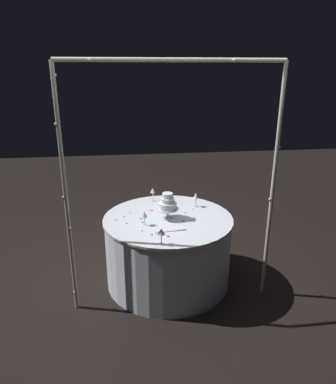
# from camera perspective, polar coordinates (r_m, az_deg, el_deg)

# --- Properties ---
(ground_plane) EXTENTS (12.00, 12.00, 0.00)m
(ground_plane) POSITION_cam_1_polar(r_m,az_deg,el_deg) (3.91, 0.00, -14.22)
(ground_plane) COLOR black
(decorative_arch) EXTENTS (1.92, 0.06, 2.26)m
(decorative_arch) POSITION_cam_1_polar(r_m,az_deg,el_deg) (2.99, 0.84, 5.60)
(decorative_arch) COLOR #B7B29E
(decorative_arch) RESTS_ON ground
(main_table) EXTENTS (1.33, 1.33, 0.74)m
(main_table) POSITION_cam_1_polar(r_m,az_deg,el_deg) (3.72, 0.00, -9.45)
(main_table) COLOR silver
(main_table) RESTS_ON ground
(tiered_cake) EXTENTS (0.22, 0.22, 0.27)m
(tiered_cake) POSITION_cam_1_polar(r_m,az_deg,el_deg) (3.47, -0.07, -1.96)
(tiered_cake) COLOR silver
(tiered_cake) RESTS_ON main_table
(wine_glass_0) EXTENTS (0.06, 0.06, 0.15)m
(wine_glass_0) POSITION_cam_1_polar(r_m,az_deg,el_deg) (3.35, -3.92, -3.80)
(wine_glass_0) COLOR silver
(wine_glass_0) RESTS_ON main_table
(wine_glass_1) EXTENTS (0.06, 0.06, 0.16)m
(wine_glass_1) POSITION_cam_1_polar(r_m,az_deg,el_deg) (3.80, 4.60, -0.73)
(wine_glass_1) COLOR silver
(wine_glass_1) RESTS_ON main_table
(wine_glass_2) EXTENTS (0.06, 0.06, 0.15)m
(wine_glass_2) POSITION_cam_1_polar(r_m,az_deg,el_deg) (2.98, -1.11, -6.65)
(wine_glass_2) COLOR silver
(wine_glass_2) RESTS_ON main_table
(wine_glass_3) EXTENTS (0.06, 0.06, 0.16)m
(wine_glass_3) POSITION_cam_1_polar(r_m,az_deg,el_deg) (3.95, -2.50, 0.13)
(wine_glass_3) COLOR silver
(wine_glass_3) RESTS_ON main_table
(cake_knife) EXTENTS (0.30, 0.05, 0.01)m
(cake_knife) POSITION_cam_1_polar(r_m,az_deg,el_deg) (3.26, 0.72, -6.38)
(cake_knife) COLOR silver
(cake_knife) RESTS_ON main_table
(rose_petal_0) EXTENTS (0.04, 0.03, 0.00)m
(rose_petal_0) POSITION_cam_1_polar(r_m,az_deg,el_deg) (3.48, 2.50, -4.75)
(rose_petal_0) COLOR #C61951
(rose_petal_0) RESTS_ON main_table
(rose_petal_1) EXTENTS (0.03, 0.03, 0.00)m
(rose_petal_1) POSITION_cam_1_polar(r_m,az_deg,el_deg) (3.54, -4.53, -4.34)
(rose_petal_1) COLOR #C61951
(rose_petal_1) RESTS_ON main_table
(rose_petal_2) EXTENTS (0.03, 0.03, 0.00)m
(rose_petal_2) POSITION_cam_1_polar(r_m,az_deg,el_deg) (3.67, 2.91, -3.39)
(rose_petal_2) COLOR #C61951
(rose_petal_2) RESTS_ON main_table
(rose_petal_3) EXTENTS (0.03, 0.03, 0.00)m
(rose_petal_3) POSITION_cam_1_polar(r_m,az_deg,el_deg) (3.20, -2.69, -7.03)
(rose_petal_3) COLOR #C61951
(rose_petal_3) RESTS_ON main_table
(rose_petal_4) EXTENTS (0.03, 0.03, 0.00)m
(rose_petal_4) POSITION_cam_1_polar(r_m,az_deg,el_deg) (3.79, 1.73, -2.62)
(rose_petal_4) COLOR #C61951
(rose_petal_4) RESTS_ON main_table
(rose_petal_5) EXTENTS (0.03, 0.02, 0.00)m
(rose_petal_5) POSITION_cam_1_polar(r_m,az_deg,el_deg) (3.47, 4.21, -4.82)
(rose_petal_5) COLOR #C61951
(rose_petal_5) RESTS_ON main_table
(rose_petal_6) EXTENTS (0.03, 0.03, 0.00)m
(rose_petal_6) POSITION_cam_1_polar(r_m,az_deg,el_deg) (3.59, -7.23, -4.10)
(rose_petal_6) COLOR #C61951
(rose_petal_6) RESTS_ON main_table
(rose_petal_7) EXTENTS (0.03, 0.02, 0.00)m
(rose_petal_7) POSITION_cam_1_polar(r_m,az_deg,el_deg) (3.69, -6.28, -3.40)
(rose_petal_7) COLOR #C61951
(rose_petal_7) RESTS_ON main_table
(rose_petal_8) EXTENTS (0.04, 0.04, 0.00)m
(rose_petal_8) POSITION_cam_1_polar(r_m,az_deg,el_deg) (3.77, 1.19, -2.76)
(rose_petal_8) COLOR #C61951
(rose_petal_8) RESTS_ON main_table
(rose_petal_9) EXTENTS (0.03, 0.03, 0.00)m
(rose_petal_9) POSITION_cam_1_polar(r_m,az_deg,el_deg) (3.52, -8.55, -4.64)
(rose_petal_9) COLOR #C61951
(rose_petal_9) RESTS_ON main_table
(rose_petal_10) EXTENTS (0.03, 0.03, 0.00)m
(rose_petal_10) POSITION_cam_1_polar(r_m,az_deg,el_deg) (3.44, -6.81, -5.14)
(rose_petal_10) COLOR #C61951
(rose_petal_10) RESTS_ON main_table
(rose_petal_11) EXTENTS (0.02, 0.03, 0.00)m
(rose_petal_11) POSITION_cam_1_polar(r_m,az_deg,el_deg) (3.76, 4.17, -2.85)
(rose_petal_11) COLOR #C61951
(rose_petal_11) RESTS_ON main_table
(rose_petal_12) EXTENTS (0.03, 0.03, 0.00)m
(rose_petal_12) POSITION_cam_1_polar(r_m,az_deg,el_deg) (3.45, -4.22, -4.99)
(rose_petal_12) COLOR #C61951
(rose_petal_12) RESTS_ON main_table
(rose_petal_13) EXTENTS (0.03, 0.03, 0.00)m
(rose_petal_13) POSITION_cam_1_polar(r_m,az_deg,el_deg) (3.27, -4.30, -6.40)
(rose_petal_13) COLOR #C61951
(rose_petal_13) RESTS_ON main_table
(rose_petal_14) EXTENTS (0.04, 0.04, 0.00)m
(rose_petal_14) POSITION_cam_1_polar(r_m,az_deg,el_deg) (3.16, 0.03, -7.30)
(rose_petal_14) COLOR #C61951
(rose_petal_14) RESTS_ON main_table
(rose_petal_15) EXTENTS (0.04, 0.04, 0.00)m
(rose_petal_15) POSITION_cam_1_polar(r_m,az_deg,el_deg) (3.73, -2.70, -3.03)
(rose_petal_15) COLOR #C61951
(rose_petal_15) RESTS_ON main_table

